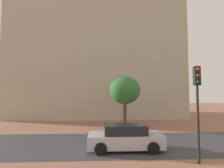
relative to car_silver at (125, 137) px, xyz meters
name	(u,v)px	position (x,y,z in m)	size (l,w,h in m)	color
ground_plane	(111,143)	(-0.71, 1.47, -0.69)	(120.00, 120.00, 0.00)	#93604C
street_asphalt_strip	(112,143)	(-0.71, 1.39, -0.69)	(120.00, 6.33, 0.00)	#38383D
landmark_building	(99,47)	(-1.81, 18.90, 10.28)	(23.97, 13.58, 33.88)	#B2A893
car_silver	(125,137)	(0.00, 0.00, 0.00)	(4.23, 2.03, 1.43)	#B2B2BC
traffic_light_pole	(198,95)	(3.13, -2.31, 2.45)	(0.28, 0.34, 4.48)	black
tree_curb_far	(125,90)	(0.89, 7.29, 2.90)	(3.01, 3.01, 4.97)	#4C3823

